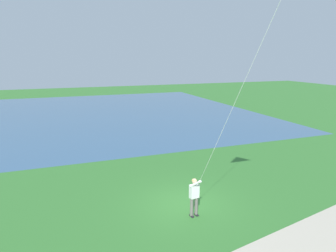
% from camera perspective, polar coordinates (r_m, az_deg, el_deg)
% --- Properties ---
extents(ground_plane, '(120.00, 120.00, 0.00)m').
position_cam_1_polar(ground_plane, '(14.51, 3.05, -14.74)').
color(ground_plane, '#33702D').
extents(lake_water, '(36.00, 44.00, 0.01)m').
position_cam_1_polar(lake_water, '(37.78, -18.23, 2.07)').
color(lake_water, '#385B7F').
rests_on(lake_water, ground).
extents(person_kite_flyer, '(0.62, 0.52, 1.83)m').
position_cam_1_polar(person_kite_flyer, '(13.09, 5.12, -12.88)').
color(person_kite_flyer, '#232328').
rests_on(person_kite_flyer, ground).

